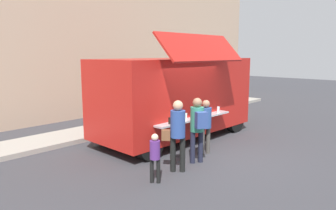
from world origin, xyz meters
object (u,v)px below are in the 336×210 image
customer_front_ordering (205,122)px  customer_mid_with_backpack (198,124)px  trash_bin (193,104)px  child_near_queue (155,154)px  customer_rear_waiting (177,130)px  food_truck_main (176,95)px

customer_front_ordering → customer_mid_with_backpack: customer_mid_with_backpack is taller
trash_bin → child_near_queue: child_near_queue is taller
trash_bin → customer_rear_waiting: (-6.20, -4.42, 0.61)m
trash_bin → child_near_queue: 8.39m
trash_bin → customer_front_ordering: 6.20m
food_truck_main → child_near_queue: bearing=-144.6°
customer_rear_waiting → customer_front_ordering: bearing=-29.6°
trash_bin → customer_rear_waiting: customer_rear_waiting is taller
customer_front_ordering → customer_rear_waiting: customer_rear_waiting is taller
food_truck_main → customer_front_ordering: 2.01m
trash_bin → customer_mid_with_backpack: bearing=-140.7°
customer_rear_waiting → child_near_queue: size_ratio=1.56×
customer_front_ordering → child_near_queue: bearing=114.0°
trash_bin → customer_front_ordering: size_ratio=0.57×
customer_mid_with_backpack → child_near_queue: (-1.68, -0.10, -0.39)m
trash_bin → customer_rear_waiting: size_ratio=0.51×
customer_mid_with_backpack → customer_rear_waiting: (-0.82, -0.01, -0.02)m
child_near_queue → customer_rear_waiting: bearing=-28.5°
customer_mid_with_backpack → trash_bin: bearing=-22.0°
trash_bin → child_near_queue: bearing=-147.4°
customer_mid_with_backpack → customer_rear_waiting: 0.82m
customer_front_ordering → customer_mid_with_backpack: (-0.76, -0.30, 0.13)m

